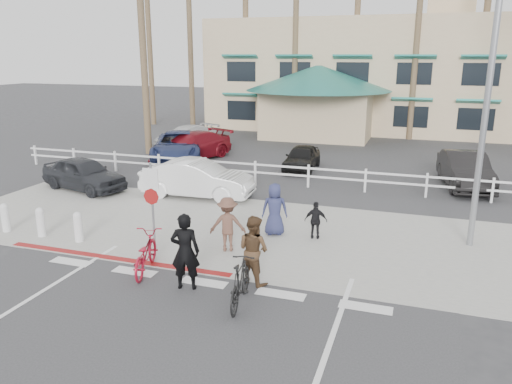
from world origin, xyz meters
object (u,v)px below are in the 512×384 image
(car_red_compact, at_px, (84,174))
(bike_black, at_px, (240,283))
(sign_post, at_px, (152,202))
(bike_red, at_px, (145,253))
(car_white_sedan, at_px, (197,179))

(car_red_compact, bearing_deg, bike_black, -111.76)
(sign_post, relative_size, bike_red, 1.48)
(bike_black, height_order, car_red_compact, car_red_compact)
(sign_post, relative_size, bike_black, 1.60)
(bike_red, xyz_separation_m, car_white_sedan, (-1.75, 6.94, 0.22))
(bike_red, xyz_separation_m, bike_black, (2.99, -0.90, 0.03))
(sign_post, height_order, car_red_compact, sign_post)
(sign_post, distance_m, car_white_sedan, 5.66)
(bike_red, relative_size, car_white_sedan, 0.44)
(car_red_compact, bearing_deg, bike_red, -118.40)
(car_white_sedan, bearing_deg, bike_red, -168.84)
(sign_post, height_order, bike_red, sign_post)
(bike_black, bearing_deg, bike_red, -24.00)
(bike_red, distance_m, car_white_sedan, 7.16)
(car_white_sedan, bearing_deg, bike_black, -151.84)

